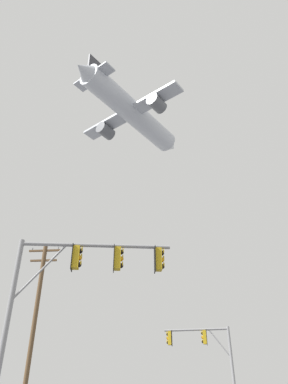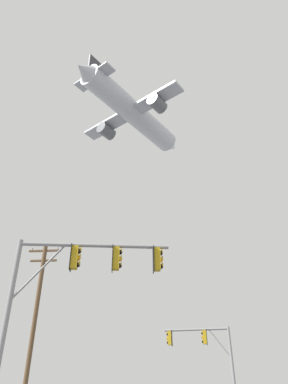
% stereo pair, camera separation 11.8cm
% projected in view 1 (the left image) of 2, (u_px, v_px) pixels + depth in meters
% --- Properties ---
extents(signal_pole_near, '(5.98, 1.07, 6.78)m').
position_uv_depth(signal_pole_near, '(76.00, 280.00, 13.56)').
color(signal_pole_near, gray).
rests_on(signal_pole_near, ground).
extents(signal_pole_far, '(4.62, 0.78, 5.75)m').
position_uv_depth(signal_pole_far, '(207.00, 349.00, 24.84)').
color(signal_pole_far, gray).
rests_on(signal_pole_far, ground).
extents(utility_pole, '(2.20, 0.28, 10.53)m').
position_uv_depth(utility_pole, '(35.00, 319.00, 22.00)').
color(utility_pole, brown).
rests_on(utility_pole, ground).
extents(airplane, '(17.29, 22.40, 6.79)m').
position_uv_depth(airplane, '(132.00, 113.00, 58.76)').
color(airplane, '#B7BCC6').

